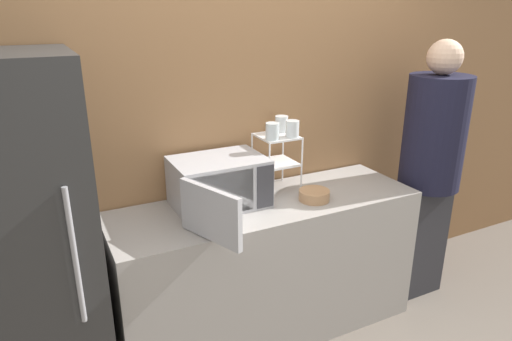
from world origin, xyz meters
TOP-DOWN VIEW (x-y plane):
  - wall_back at (0.00, 0.64)m, footprint 8.00×0.06m
  - counter at (0.00, 0.30)m, footprint 1.86×0.60m
  - microwave at (-0.28, 0.37)m, footprint 0.55×0.76m
  - dish_rack at (0.15, 0.46)m, footprint 0.23×0.24m
  - glass_front_left at (0.08, 0.39)m, footprint 0.08×0.08m
  - glass_back_right at (0.21, 0.52)m, footprint 0.08×0.08m
  - glass_front_right at (0.21, 0.39)m, footprint 0.08×0.08m
  - bowl at (0.26, 0.20)m, footprint 0.18×0.18m
  - person at (1.18, 0.19)m, footprint 0.40×0.40m
  - refrigerator at (-1.28, 0.28)m, footprint 0.60×0.67m

SIDE VIEW (x-z plane):
  - counter at x=0.00m, z-range 0.00..0.88m
  - refrigerator at x=-1.28m, z-range 0.00..1.80m
  - bowl at x=0.26m, z-range 0.88..0.94m
  - person at x=1.18m, z-range 0.10..1.89m
  - microwave at x=-0.28m, z-range 0.88..1.17m
  - dish_rack at x=0.15m, z-range 0.96..1.31m
  - glass_front_left at x=0.08m, z-range 1.23..1.33m
  - glass_back_right at x=0.21m, z-range 1.23..1.33m
  - glass_front_right at x=0.21m, z-range 1.23..1.33m
  - wall_back at x=0.00m, z-range 0.00..2.60m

